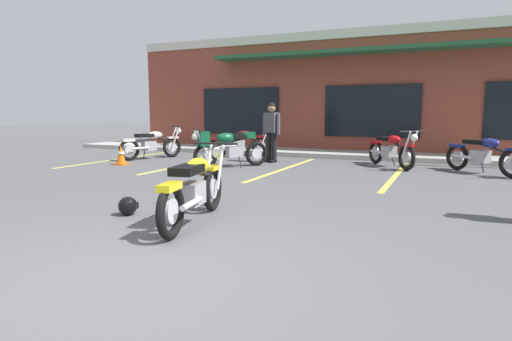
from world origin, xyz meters
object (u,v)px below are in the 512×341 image
Objects in this scene: motorcycle_blue_standard at (391,149)px; motorcycle_green_cafe_racer at (228,147)px; motorcycle_silver_naked at (152,144)px; traffic_cone at (121,155)px; motorcycle_foreground_classic at (195,187)px; motorcycle_black_cruiser at (484,154)px; helmet_on_pavement at (128,206)px; person_in_black_shirt at (271,129)px; motorcycle_red_sportbike at (241,142)px.

motorcycle_blue_standard is 0.99× the size of motorcycle_green_cafe_racer.
motorcycle_silver_naked is 3.76× the size of traffic_cone.
motorcycle_foreground_classic is at bearing -66.19° from motorcycle_green_cafe_racer.
motorcycle_foreground_classic and motorcycle_black_cruiser have the same top height.
motorcycle_silver_naked is 1.53m from traffic_cone.
motorcycle_green_cafe_racer is 5.21m from helmet_on_pavement.
motorcycle_red_sportbike is at bearing 146.90° from person_in_black_shirt.
traffic_cone is at bearing -166.91° from motorcycle_black_cruiser.
motorcycle_blue_standard is at bearing -7.88° from motorcycle_red_sportbike.
motorcycle_blue_standard is at bearing 7.86° from motorcycle_silver_naked.
motorcycle_black_cruiser is at bearing -1.30° from person_in_black_shirt.
person_in_black_shirt is at bearing 31.78° from traffic_cone.
person_in_black_shirt reaches higher than helmet_on_pavement.
motorcycle_black_cruiser is at bearing 53.79° from helmet_on_pavement.
person_in_black_shirt reaches higher than motorcycle_blue_standard.
motorcycle_blue_standard is 6.78× the size of helmet_on_pavement.
traffic_cone is (0.14, -1.51, -0.20)m from motorcycle_silver_naked.
motorcycle_black_cruiser is 0.96× the size of motorcycle_blue_standard.
motorcycle_blue_standard is 7.39m from helmet_on_pavement.
motorcycle_silver_naked is (-2.22, -1.59, 0.00)m from motorcycle_red_sportbike.
motorcycle_foreground_classic reaches higher than helmet_on_pavement.
motorcycle_black_cruiser is 5.34m from person_in_black_shirt.
motorcycle_black_cruiser is at bearing -10.94° from motorcycle_blue_standard.
motorcycle_black_cruiser is 8.98m from motorcycle_silver_naked.
motorcycle_silver_naked is at bearing 125.34° from helmet_on_pavement.
person_in_black_shirt is (-3.21, -0.29, 0.49)m from motorcycle_blue_standard.
motorcycle_foreground_classic is at bearing -40.49° from traffic_cone.
motorcycle_red_sportbike is 4.68m from motorcycle_blue_standard.
traffic_cone is at bearing 132.61° from helmet_on_pavement.
helmet_on_pavement is at bearing -110.99° from motorcycle_blue_standard.
motorcycle_silver_naked is at bearing -176.55° from motorcycle_black_cruiser.
motorcycle_black_cruiser is 1.02× the size of person_in_black_shirt.
motorcycle_foreground_classic reaches higher than traffic_cone.
motorcycle_green_cafe_racer is at bearing 12.17° from traffic_cone.
motorcycle_foreground_classic and motorcycle_blue_standard have the same top height.
helmet_on_pavement is at bearing -47.39° from traffic_cone.
motorcycle_green_cafe_racer is at bearing -166.45° from motorcycle_black_cruiser.
motorcycle_blue_standard is 4.21m from motorcycle_green_cafe_racer.
motorcycle_black_cruiser is 9.06m from traffic_cone.
motorcycle_black_cruiser is at bearing 3.45° from motorcycle_silver_naked.
motorcycle_green_cafe_racer is at bearing -110.52° from person_in_black_shirt.
helmet_on_pavement is (-1.07, -0.04, -0.33)m from motorcycle_foreground_classic.
motorcycle_red_sportbike is 1.00× the size of motorcycle_black_cruiser.
motorcycle_red_sportbike and motorcycle_black_cruiser have the same top height.
motorcycle_black_cruiser is 0.95× the size of motorcycle_green_cafe_racer.
person_in_black_shirt reaches higher than motorcycle_foreground_classic.
person_in_black_shirt is at bearing 69.48° from motorcycle_green_cafe_racer.
motorcycle_blue_standard is at bearing 77.09° from motorcycle_foreground_classic.
motorcycle_red_sportbike is at bearing 171.16° from motorcycle_black_cruiser.
motorcycle_red_sportbike is 2.73m from motorcycle_silver_naked.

